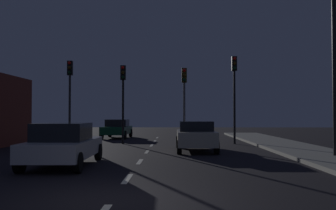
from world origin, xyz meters
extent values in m
plane|color=black|center=(0.00, 7.00, 0.00)|extent=(80.00, 80.00, 0.00)
cube|color=gray|center=(7.50, 7.00, 0.07)|extent=(3.00, 40.00, 0.15)
cube|color=silver|center=(0.00, 2.60, 0.00)|extent=(0.16, 1.60, 0.01)
cube|color=silver|center=(0.00, 6.40, 0.00)|extent=(0.16, 1.60, 0.01)
cube|color=silver|center=(0.00, 10.20, 0.00)|extent=(0.16, 1.60, 0.01)
cube|color=silver|center=(0.00, 14.00, 0.00)|extent=(0.16, 1.60, 0.01)
cube|color=silver|center=(0.00, 17.80, 0.00)|extent=(0.16, 1.60, 0.01)
cube|color=silver|center=(0.00, 21.60, 0.00)|extent=(0.16, 1.60, 0.01)
cylinder|color=#2D2D30|center=(-5.17, 15.25, 2.58)|extent=(0.14, 0.14, 5.16)
cube|color=black|center=(-5.17, 15.25, 4.71)|extent=(0.32, 0.24, 0.90)
sphere|color=red|center=(-5.17, 15.09, 5.01)|extent=(0.20, 0.20, 0.20)
sphere|color=#3F2D0C|center=(-5.17, 15.09, 4.71)|extent=(0.20, 0.20, 0.20)
sphere|color=#0C3319|center=(-5.17, 15.09, 4.41)|extent=(0.20, 0.20, 0.20)
cylinder|color=black|center=(-1.85, 15.25, 2.43)|extent=(0.14, 0.14, 4.87)
cube|color=black|center=(-1.85, 15.25, 4.42)|extent=(0.32, 0.24, 0.90)
sphere|color=red|center=(-1.85, 15.09, 4.72)|extent=(0.20, 0.20, 0.20)
sphere|color=#3F2D0C|center=(-1.85, 15.09, 4.42)|extent=(0.20, 0.20, 0.20)
sphere|color=#0C3319|center=(-1.85, 15.09, 4.12)|extent=(0.20, 0.20, 0.20)
cylinder|color=#4C4C51|center=(1.95, 15.25, 2.35)|extent=(0.14, 0.14, 4.69)
cube|color=#382D0C|center=(1.95, 15.25, 4.24)|extent=(0.32, 0.24, 0.90)
sphere|color=red|center=(1.95, 15.09, 4.54)|extent=(0.20, 0.20, 0.20)
sphere|color=#3F2D0C|center=(1.95, 15.09, 4.24)|extent=(0.20, 0.20, 0.20)
sphere|color=#0C3319|center=(1.95, 15.09, 3.94)|extent=(0.20, 0.20, 0.20)
cylinder|color=black|center=(5.05, 15.25, 2.71)|extent=(0.14, 0.14, 5.42)
cube|color=black|center=(5.05, 15.25, 4.97)|extent=(0.32, 0.24, 0.90)
sphere|color=red|center=(5.05, 15.09, 5.27)|extent=(0.20, 0.20, 0.20)
sphere|color=#3F2D0C|center=(5.05, 15.09, 4.97)|extent=(0.20, 0.20, 0.20)
sphere|color=#0C3319|center=(5.05, 15.09, 4.67)|extent=(0.20, 0.20, 0.20)
cube|color=beige|center=(2.38, 10.82, 0.66)|extent=(1.82, 4.51, 0.68)
cube|color=black|center=(2.38, 10.59, 1.23)|extent=(1.59, 2.03, 0.48)
cylinder|color=black|center=(1.53, 12.52, 0.32)|extent=(0.22, 0.64, 0.64)
cylinder|color=black|center=(3.21, 12.52, 0.32)|extent=(0.22, 0.64, 0.64)
cylinder|color=black|center=(1.54, 9.11, 0.32)|extent=(0.22, 0.64, 0.64)
cylinder|color=black|center=(3.23, 9.12, 0.32)|extent=(0.22, 0.64, 0.64)
cube|color=silver|center=(-2.55, 5.26, 0.61)|extent=(1.98, 4.58, 0.58)
cube|color=black|center=(-2.55, 5.03, 1.19)|extent=(1.70, 2.08, 0.60)
cylinder|color=black|center=(-3.47, 6.96, 0.32)|extent=(0.23, 0.64, 0.64)
cylinder|color=black|center=(-1.71, 7.00, 0.32)|extent=(0.23, 0.64, 0.64)
cylinder|color=black|center=(-3.40, 3.52, 0.32)|extent=(0.23, 0.64, 0.64)
cylinder|color=black|center=(-1.63, 3.56, 0.32)|extent=(0.23, 0.64, 0.64)
cube|color=#0F4C2D|center=(-3.13, 21.16, 0.61)|extent=(1.96, 4.21, 0.58)
cube|color=black|center=(-3.12, 21.36, 1.17)|extent=(1.67, 1.92, 0.54)
cylinder|color=black|center=(-2.32, 19.60, 0.32)|extent=(0.24, 0.65, 0.64)
cylinder|color=black|center=(-4.03, 19.66, 0.32)|extent=(0.24, 0.65, 0.64)
cylinder|color=black|center=(-2.23, 22.66, 0.32)|extent=(0.24, 0.65, 0.64)
cylinder|color=black|center=(-3.94, 22.71, 0.32)|extent=(0.24, 0.65, 0.64)
cylinder|color=black|center=(7.80, 7.33, 3.58)|extent=(0.18, 0.18, 7.16)
camera|label=1|loc=(1.28, -7.75, 1.76)|focal=39.78mm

